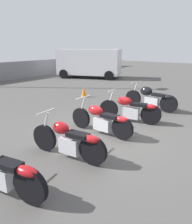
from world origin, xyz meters
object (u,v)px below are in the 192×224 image
at_px(motorcycle_slot_2, 102,120).
at_px(motorcycle_slot_3, 130,109).
at_px(motorcycle_slot_1, 69,140).
at_px(motorcycle_slot_4, 151,98).
at_px(parked_van, 89,62).
at_px(traffic_cone_near, 84,92).

bearing_deg(motorcycle_slot_2, motorcycle_slot_3, -5.34).
distance_m(motorcycle_slot_1, motorcycle_slot_4, 4.86).
bearing_deg(motorcycle_slot_3, motorcycle_slot_4, -8.84).
distance_m(motorcycle_slot_3, motorcycle_slot_4, 1.82).
bearing_deg(parked_van, traffic_cone_near, -165.18).
distance_m(motorcycle_slot_3, traffic_cone_near, 4.11).
distance_m(motorcycle_slot_1, parked_van, 13.21).
bearing_deg(motorcycle_slot_1, motorcycle_slot_3, -4.85).
bearing_deg(motorcycle_slot_4, parked_van, 55.73).
bearing_deg(motorcycle_slot_2, parked_van, 41.04).
distance_m(motorcycle_slot_1, traffic_cone_near, 6.20).
distance_m(parked_van, traffic_cone_near, 7.05).
bearing_deg(parked_van, motorcycle_slot_2, -161.17).
bearing_deg(motorcycle_slot_3, traffic_cone_near, 51.05).
height_order(motorcycle_slot_1, traffic_cone_near, motorcycle_slot_1).
bearing_deg(motorcycle_slot_4, motorcycle_slot_3, -175.28).
xyz_separation_m(motorcycle_slot_2, motorcycle_slot_3, (1.43, -0.15, 0.01)).
xyz_separation_m(motorcycle_slot_2, traffic_cone_near, (3.33, 3.49, -0.15)).
xyz_separation_m(motorcycle_slot_3, traffic_cone_near, (1.90, 3.64, -0.16)).
relative_size(motorcycle_slot_4, parked_van, 0.42).
relative_size(motorcycle_slot_1, traffic_cone_near, 3.66).
bearing_deg(traffic_cone_near, motorcycle_slot_3, -117.54).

